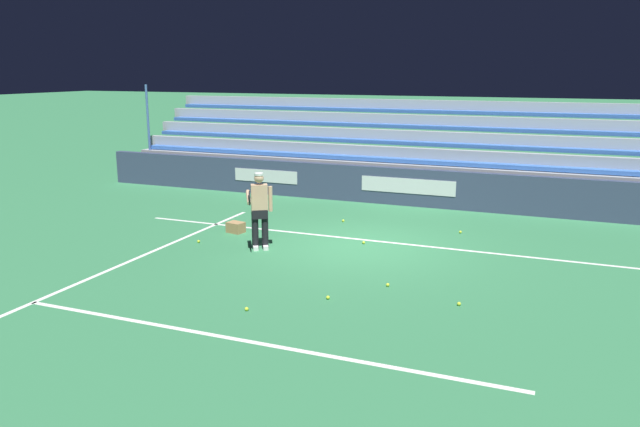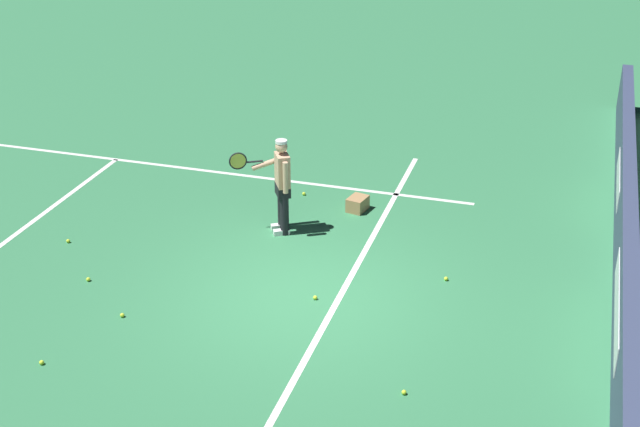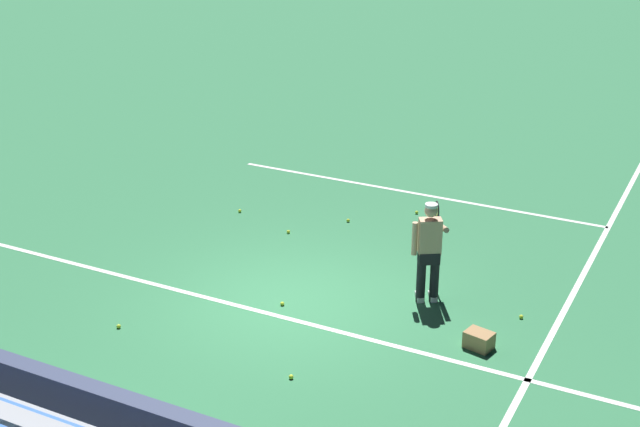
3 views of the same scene
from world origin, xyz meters
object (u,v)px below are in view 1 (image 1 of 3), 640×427
tennis_ball_far_right (247,309)px  ball_box_cardboard (236,227)px  tennis_player (259,210)px  tennis_ball_on_baseline (199,241)px  tennis_ball_midcourt (388,285)px  tennis_ball_stray_back (460,232)px  tennis_ball_by_box (459,304)px  tennis_ball_near_player (343,221)px  tennis_ball_toward_net (364,243)px  tennis_ball_far_left (328,297)px

tennis_ball_far_right → ball_box_cardboard: bearing=-58.5°
tennis_player → tennis_ball_on_baseline: (1.55, 0.10, -0.86)m
tennis_ball_midcourt → tennis_ball_far_right: (1.85, 2.03, 0.00)m
tennis_player → tennis_ball_stray_back: size_ratio=25.98×
tennis_ball_far_right → tennis_ball_by_box: bearing=-154.2°
tennis_ball_stray_back → tennis_ball_by_box: bearing=99.4°
ball_box_cardboard → tennis_ball_far_right: (-2.71, 4.42, -0.10)m
tennis_ball_near_player → tennis_ball_on_baseline: (2.42, 3.16, 0.00)m
tennis_player → tennis_ball_by_box: (-4.73, 1.80, -0.86)m
tennis_ball_near_player → tennis_ball_on_baseline: size_ratio=1.00×
tennis_ball_toward_net → tennis_ball_far_right: size_ratio=1.00×
tennis_ball_midcourt → tennis_ball_far_right: bearing=47.7°
ball_box_cardboard → tennis_ball_stray_back: 5.52m
tennis_player → ball_box_cardboard: tennis_player is taller
tennis_ball_far_right → tennis_ball_stray_back: (-2.44, -6.41, 0.00)m
tennis_ball_midcourt → tennis_ball_far_left: bearing=52.5°
ball_box_cardboard → tennis_ball_by_box: 6.60m
tennis_player → tennis_ball_toward_net: 2.53m
tennis_ball_toward_net → tennis_player: bearing=31.6°
tennis_ball_toward_net → tennis_ball_far_right: (0.54, 4.61, 0.00)m
tennis_ball_midcourt → tennis_ball_far_right: 2.75m
ball_box_cardboard → tennis_ball_toward_net: 3.25m
tennis_ball_far_left → tennis_ball_midcourt: bearing=-127.5°
tennis_ball_far_right → tennis_ball_stray_back: 6.86m
tennis_ball_toward_net → tennis_ball_midcourt: (-1.31, 2.58, 0.00)m
tennis_ball_on_baseline → tennis_ball_midcourt: size_ratio=1.00×
tennis_ball_by_box → tennis_ball_near_player: size_ratio=1.00×
tennis_ball_by_box → tennis_ball_midcourt: (1.39, -0.47, 0.00)m
ball_box_cardboard → tennis_ball_on_baseline: size_ratio=6.06×
tennis_ball_by_box → tennis_ball_midcourt: 1.47m
tennis_ball_by_box → tennis_ball_near_player: bearing=-51.6°
tennis_ball_far_right → tennis_player: bearing=-66.1°
tennis_ball_toward_net → tennis_ball_midcourt: same height
tennis_ball_midcourt → tennis_ball_stray_back: (-0.59, -4.37, 0.00)m
tennis_player → tennis_ball_on_baseline: bearing=3.6°
tennis_ball_on_baseline → tennis_ball_midcourt: same height
tennis_ball_far_left → tennis_ball_stray_back: same height
tennis_ball_toward_net → tennis_ball_far_right: 4.64m
tennis_ball_far_right → tennis_ball_on_baseline: bearing=-47.1°
tennis_player → tennis_ball_on_baseline: size_ratio=25.98×
tennis_ball_by_box → tennis_ball_midcourt: size_ratio=1.00×
tennis_player → tennis_ball_by_box: size_ratio=25.98×
tennis_ball_far_left → tennis_ball_stray_back: 5.57m
tennis_player → tennis_ball_far_right: 3.78m
tennis_ball_near_player → tennis_ball_midcourt: 5.04m
tennis_ball_by_box → tennis_ball_far_right: bearing=25.8°
tennis_ball_on_baseline → tennis_ball_stray_back: 6.32m
tennis_ball_far_right → tennis_ball_stray_back: bearing=-110.8°
tennis_ball_by_box → tennis_ball_near_player: 6.21m
tennis_player → tennis_ball_far_left: 3.58m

